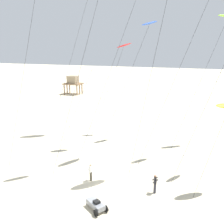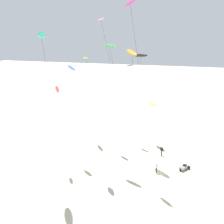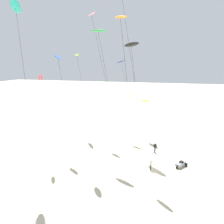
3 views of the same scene
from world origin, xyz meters
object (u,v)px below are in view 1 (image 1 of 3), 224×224
at_px(kite_flyer_nearest, 91,172).
at_px(stilt_house, 73,81).
at_px(kite_blue, 149,25).
at_px(kite_white, 92,69).
at_px(beach_buggy, 96,205).
at_px(kite_red, 124,47).
at_px(kite_flyer_middle, 155,183).

relative_size(kite_flyer_nearest, stilt_house, 0.36).
xyz_separation_m(kite_flyer_nearest, stilt_house, (-22.47, 39.30, 2.37)).
xyz_separation_m(kite_blue, kite_flyer_nearest, (-2.01, -14.03, -13.81)).
xyz_separation_m(kite_white, beach_buggy, (5.40, -11.88, -9.11)).
relative_size(kite_blue, beach_buggy, 7.56).
bearing_deg(kite_red, kite_white, -104.00).
bearing_deg(beach_buggy, kite_flyer_nearest, 118.84).
height_order(kite_blue, beach_buggy, kite_blue).
bearing_deg(stilt_house, beach_buggy, -60.33).
height_order(kite_red, beach_buggy, kite_red).
bearing_deg(kite_white, kite_blue, 49.39).
relative_size(kite_blue, kite_flyer_nearest, 9.17).
relative_size(kite_red, kite_flyer_middle, 7.54).
xyz_separation_m(kite_blue, kite_red, (-3.53, 0.75, -2.72)).
bearing_deg(kite_white, stilt_house, 121.52).
xyz_separation_m(kite_blue, beach_buggy, (0.16, -17.98, -14.27)).
bearing_deg(kite_flyer_middle, stilt_house, 125.80).
bearing_deg(kite_red, kite_blue, -12.04).
distance_m(kite_flyer_nearest, stilt_house, 45.33).
height_order(kite_red, kite_flyer_nearest, kite_red).
distance_m(stilt_house, beach_buggy, 49.86).
bearing_deg(beach_buggy, kite_red, 101.14).
height_order(kite_blue, kite_flyer_middle, kite_blue).
height_order(stilt_house, beach_buggy, stilt_house).
height_order(kite_blue, stilt_house, kite_blue).
bearing_deg(beach_buggy, kite_blue, 90.52).
bearing_deg(kite_blue, kite_flyer_middle, -74.37).
bearing_deg(kite_flyer_middle, beach_buggy, -134.77).
distance_m(kite_white, kite_flyer_middle, 14.97).
relative_size(kite_white, kite_flyer_nearest, 5.97).
distance_m(kite_red, beach_buggy, 22.31).
height_order(kite_white, kite_flyer_middle, kite_white).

